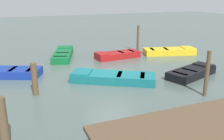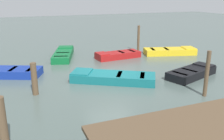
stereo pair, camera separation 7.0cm
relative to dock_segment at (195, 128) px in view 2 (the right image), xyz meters
The scene contains 12 objects.
ground_plane 6.98m from the dock_segment, 95.53° to the right, with size 80.00×80.00×0.00m, color #4C5B56.
dock_segment is the anchor object (origin of this frame).
rowboat_green 11.96m from the dock_segment, 86.43° to the right, with size 2.21×3.79×0.46m.
rowboat_yellow 11.81m from the dock_segment, 122.86° to the right, with size 3.74×2.19×0.46m.
rowboat_black 6.94m from the dock_segment, 129.95° to the right, with size 3.17×1.96×0.46m.
rowboat_blue 10.04m from the dock_segment, 64.92° to the right, with size 3.48×2.47×0.46m.
rowboat_red 10.64m from the dock_segment, 103.75° to the right, with size 3.03×1.26×0.46m.
rowboat_teal 6.23m from the dock_segment, 93.61° to the right, with size 4.05×3.19×0.46m.
mooring_piling_mid_right 4.44m from the dock_segment, 136.53° to the right, with size 0.16×0.16×1.92m, color brown.
mooring_piling_far_left 6.77m from the dock_segment, 61.50° to the right, with size 0.25×0.25×1.38m, color brown.
mooring_piling_near_left 5.02m from the dock_segment, 27.47° to the right, with size 0.26×0.26×1.51m, color brown.
mooring_piling_center 12.38m from the dock_segment, 112.24° to the right, with size 0.17×0.17×1.93m, color brown.
Camera 2 is at (4.71, 11.13, 4.03)m, focal length 39.70 mm.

